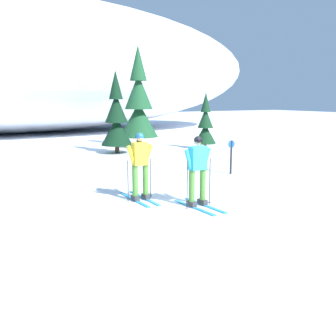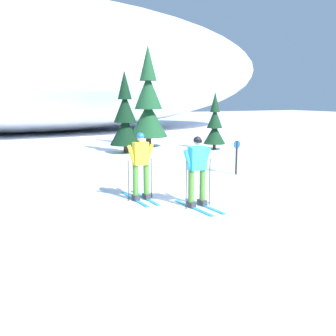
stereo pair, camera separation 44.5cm
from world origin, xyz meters
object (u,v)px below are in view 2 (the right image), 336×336
(skier_yellow_jacket, at_px, (141,165))
(pine_tree_far_right, at_px, (215,126))
(skier_cyan_jacket, at_px, (197,170))
(trail_marker_post, at_px, (237,155))
(pine_tree_center, at_px, (125,119))
(pine_tree_center_right, at_px, (148,105))

(skier_yellow_jacket, height_order, pine_tree_far_right, pine_tree_far_right)
(skier_cyan_jacket, xyz_separation_m, pine_tree_far_right, (6.44, 9.29, 0.32))
(pine_tree_far_right, relative_size, trail_marker_post, 2.47)
(skier_cyan_jacket, bearing_deg, trail_marker_post, 41.75)
(pine_tree_center, distance_m, pine_tree_center_right, 2.86)
(pine_tree_center_right, bearing_deg, pine_tree_far_right, -44.45)
(skier_yellow_jacket, height_order, pine_tree_center_right, pine_tree_center_right)
(pine_tree_center_right, bearing_deg, pine_tree_center, -137.60)
(pine_tree_center, relative_size, pine_tree_center_right, 0.73)
(skier_cyan_jacket, relative_size, pine_tree_far_right, 0.59)
(pine_tree_center, bearing_deg, pine_tree_center_right, 42.40)
(pine_tree_far_right, bearing_deg, pine_tree_center, 170.41)
(pine_tree_center_right, height_order, trail_marker_post, pine_tree_center_right)
(skier_yellow_jacket, relative_size, trail_marker_post, 1.49)
(pine_tree_center, bearing_deg, skier_cyan_jacket, -99.23)
(pine_tree_far_right, xyz_separation_m, trail_marker_post, (-3.04, -6.25, -0.57))
(skier_cyan_jacket, xyz_separation_m, pine_tree_center_right, (3.70, 11.98, 1.40))
(skier_cyan_jacket, distance_m, pine_tree_center, 10.26)
(trail_marker_post, bearing_deg, skier_cyan_jacket, -138.25)
(pine_tree_far_right, bearing_deg, skier_yellow_jacket, -132.93)
(skier_cyan_jacket, distance_m, pine_tree_center_right, 12.61)
(pine_tree_center, bearing_deg, trail_marker_post, -76.00)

